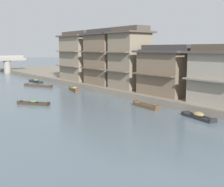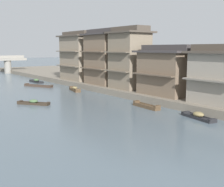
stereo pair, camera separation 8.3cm
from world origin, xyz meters
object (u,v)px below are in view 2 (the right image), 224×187
(boat_midriver_upstream, at_px, (34,103))
(boat_upstream_distant, at_px, (75,89))
(boat_moored_second, at_px, (146,106))
(boat_moored_third, at_px, (198,116))
(house_waterfront_end, at_px, (79,56))
(boat_midriver_drifting, at_px, (36,81))
(house_waterfront_far, at_px, (105,57))
(house_waterfront_narrow, at_px, (129,58))
(boat_moored_nearest, at_px, (38,86))
(house_waterfront_tall, at_px, (171,70))

(boat_midriver_upstream, height_order, boat_upstream_distant, boat_upstream_distant)
(boat_moored_second, relative_size, boat_moored_third, 0.99)
(house_waterfront_end, bearing_deg, boat_moored_second, -101.84)
(boat_midriver_drifting, height_order, house_waterfront_far, house_waterfront_far)
(boat_midriver_drifting, xyz_separation_m, house_waterfront_far, (5.52, -15.67, 4.90))
(house_waterfront_narrow, height_order, house_waterfront_end, same)
(boat_moored_nearest, height_order, house_waterfront_narrow, house_waterfront_narrow)
(boat_moored_third, bearing_deg, boat_upstream_distant, 91.60)
(boat_moored_second, distance_m, house_waterfront_narrow, 11.16)
(boat_midriver_drifting, height_order, house_waterfront_tall, house_waterfront_tall)
(boat_moored_second, relative_size, boat_upstream_distant, 1.04)
(boat_midriver_drifting, bearing_deg, house_waterfront_end, -53.10)
(boat_moored_nearest, height_order, boat_upstream_distant, boat_upstream_distant)
(house_waterfront_end, bearing_deg, boat_upstream_distant, -124.59)
(boat_moored_nearest, xyz_separation_m, boat_midriver_drifting, (2.17, 6.48, 0.11))
(boat_moored_second, xyz_separation_m, boat_upstream_distant, (-0.18, 16.07, 0.08))
(house_waterfront_narrow, relative_size, house_waterfront_far, 1.00)
(boat_upstream_distant, relative_size, house_waterfront_tall, 0.51)
(boat_moored_nearest, height_order, house_waterfront_tall, house_waterfront_tall)
(boat_midriver_drifting, relative_size, boat_midriver_upstream, 1.34)
(boat_upstream_distant, bearing_deg, house_waterfront_narrow, -55.91)
(house_waterfront_narrow, bearing_deg, boat_moored_nearest, 115.82)
(boat_midriver_drifting, height_order, boat_midriver_upstream, boat_midriver_drifting)
(boat_moored_nearest, distance_m, boat_moored_second, 24.48)
(boat_moored_third, bearing_deg, boat_moored_nearest, 95.94)
(boat_moored_second, relative_size, house_waterfront_far, 0.45)
(boat_moored_nearest, relative_size, house_waterfront_far, 0.64)
(boat_moored_third, height_order, house_waterfront_narrow, house_waterfront_narrow)
(boat_moored_second, relative_size, house_waterfront_end, 0.45)
(boat_moored_nearest, bearing_deg, house_waterfront_far, -50.03)
(boat_moored_third, xyz_separation_m, boat_midriver_upstream, (-9.92, 15.86, -0.02))
(boat_midriver_upstream, height_order, house_waterfront_end, house_waterfront_end)
(house_waterfront_far, bearing_deg, boat_upstream_distant, 169.66)
(boat_midriver_drifting, relative_size, house_waterfront_end, 0.55)
(boat_moored_nearest, distance_m, boat_midriver_drifting, 6.84)
(boat_moored_third, relative_size, house_waterfront_far, 0.45)
(boat_moored_nearest, xyz_separation_m, boat_midriver_upstream, (-6.69, -15.12, 0.07))
(boat_midriver_drifting, distance_m, boat_upstream_distant, 14.74)
(house_waterfront_end, bearing_deg, boat_midriver_upstream, -135.25)
(boat_moored_nearest, relative_size, boat_moored_second, 1.41)
(boat_moored_second, xyz_separation_m, house_waterfront_narrow, (4.74, 8.79, 4.97))
(boat_upstream_distant, bearing_deg, boat_moored_nearest, 107.42)
(boat_midriver_upstream, distance_m, house_waterfront_tall, 17.28)
(house_waterfront_narrow, xyz_separation_m, house_waterfront_end, (0.17, 14.67, -0.02))
(boat_midriver_drifting, bearing_deg, boat_upstream_distant, -88.38)
(boat_midriver_drifting, xyz_separation_m, house_waterfront_end, (5.51, -7.34, 4.89))
(boat_moored_second, xyz_separation_m, boat_midriver_upstream, (-9.47, 9.20, 0.02))
(boat_upstream_distant, xyz_separation_m, house_waterfront_tall, (5.80, -14.46, 3.57))
(boat_moored_nearest, relative_size, boat_midriver_upstream, 1.53)
(house_waterfront_end, bearing_deg, house_waterfront_narrow, -90.68)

